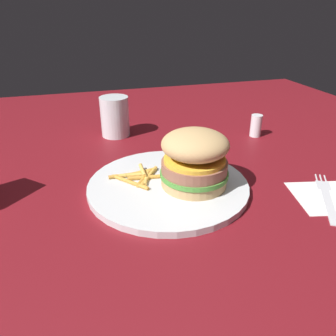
# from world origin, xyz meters

# --- Properties ---
(ground_plane) EXTENTS (1.60, 1.60, 0.00)m
(ground_plane) POSITION_xyz_m (0.00, 0.00, 0.00)
(ground_plane) COLOR maroon
(plate) EXTENTS (0.29, 0.29, 0.01)m
(plate) POSITION_xyz_m (0.02, 0.01, 0.01)
(plate) COLOR silver
(plate) RESTS_ON ground_plane
(sandwich) EXTENTS (0.12, 0.12, 0.10)m
(sandwich) POSITION_xyz_m (0.06, -0.01, 0.06)
(sandwich) COLOR tan
(sandwich) RESTS_ON plate
(fries_pile) EXTENTS (0.11, 0.09, 0.01)m
(fries_pile) POSITION_xyz_m (-0.02, 0.04, 0.02)
(fries_pile) COLOR #E5B251
(fries_pile) RESTS_ON plate
(napkin) EXTENTS (0.13, 0.13, 0.00)m
(napkin) POSITION_xyz_m (0.28, -0.10, 0.00)
(napkin) COLOR white
(napkin) RESTS_ON ground_plane
(fork) EXTENTS (0.10, 0.16, 0.00)m
(fork) POSITION_xyz_m (0.28, -0.10, 0.00)
(fork) COLOR silver
(fork) RESTS_ON napkin
(drink_glass) EXTENTS (0.07, 0.07, 0.10)m
(drink_glass) POSITION_xyz_m (-0.03, 0.31, 0.04)
(drink_glass) COLOR silver
(drink_glass) RESTS_ON ground_plane
(salt_shaker) EXTENTS (0.03, 0.03, 0.06)m
(salt_shaker) POSITION_xyz_m (0.31, 0.20, 0.03)
(salt_shaker) COLOR white
(salt_shaker) RESTS_ON ground_plane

